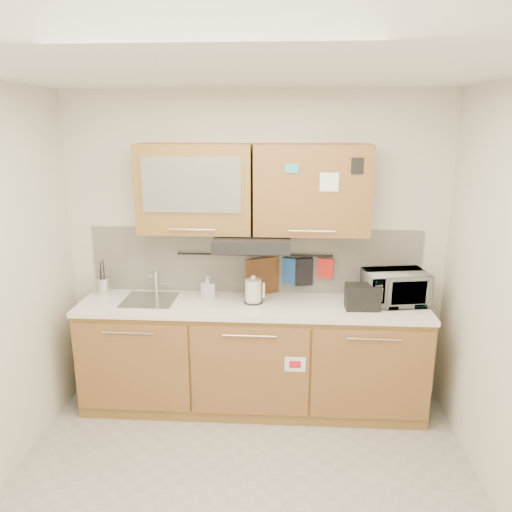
# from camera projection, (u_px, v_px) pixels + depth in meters

# --- Properties ---
(floor) EXTENTS (3.20, 3.20, 0.00)m
(floor) POSITION_uv_depth(u_px,v_px,m) (239.00, 507.00, 3.13)
(floor) COLOR #9E9993
(floor) RESTS_ON ground
(ceiling) EXTENTS (3.20, 3.20, 0.00)m
(ceiling) POSITION_uv_depth(u_px,v_px,m) (235.00, 67.00, 2.46)
(ceiling) COLOR white
(ceiling) RESTS_ON wall_back
(wall_back) EXTENTS (3.20, 0.00, 3.20)m
(wall_back) POSITION_uv_depth(u_px,v_px,m) (255.00, 249.00, 4.24)
(wall_back) COLOR silver
(wall_back) RESTS_ON ground
(base_cabinet) EXTENTS (2.80, 0.64, 0.88)m
(base_cabinet) POSITION_uv_depth(u_px,v_px,m) (252.00, 361.00, 4.17)
(base_cabinet) COLOR olive
(base_cabinet) RESTS_ON floor
(countertop) EXTENTS (2.82, 0.62, 0.04)m
(countertop) POSITION_uv_depth(u_px,v_px,m) (252.00, 306.00, 4.05)
(countertop) COLOR white
(countertop) RESTS_ON base_cabinet
(backsplash) EXTENTS (2.80, 0.02, 0.56)m
(backsplash) POSITION_uv_depth(u_px,v_px,m) (255.00, 260.00, 4.26)
(backsplash) COLOR silver
(backsplash) RESTS_ON countertop
(upper_cabinets) EXTENTS (1.82, 0.37, 0.70)m
(upper_cabinets) POSITION_uv_depth(u_px,v_px,m) (253.00, 189.00, 3.93)
(upper_cabinets) COLOR olive
(upper_cabinets) RESTS_ON wall_back
(range_hood) EXTENTS (0.60, 0.46, 0.10)m
(range_hood) POSITION_uv_depth(u_px,v_px,m) (253.00, 242.00, 3.97)
(range_hood) COLOR black
(range_hood) RESTS_ON upper_cabinets
(sink) EXTENTS (0.42, 0.40, 0.26)m
(sink) POSITION_uv_depth(u_px,v_px,m) (150.00, 300.00, 4.11)
(sink) COLOR silver
(sink) RESTS_ON countertop
(utensil_rail) EXTENTS (1.30, 0.02, 0.02)m
(utensil_rail) POSITION_uv_depth(u_px,v_px,m) (254.00, 255.00, 4.20)
(utensil_rail) COLOR black
(utensil_rail) RESTS_ON backsplash
(utensil_crock) EXTENTS (0.15, 0.15, 0.31)m
(utensil_crock) POSITION_uv_depth(u_px,v_px,m) (104.00, 286.00, 4.23)
(utensil_crock) COLOR silver
(utensil_crock) RESTS_ON countertop
(kettle) EXTENTS (0.17, 0.15, 0.24)m
(kettle) POSITION_uv_depth(u_px,v_px,m) (253.00, 292.00, 4.04)
(kettle) COLOR silver
(kettle) RESTS_ON countertop
(toaster) EXTENTS (0.27, 0.17, 0.20)m
(toaster) POSITION_uv_depth(u_px,v_px,m) (362.00, 297.00, 3.90)
(toaster) COLOR black
(toaster) RESTS_ON countertop
(microwave) EXTENTS (0.53, 0.41, 0.27)m
(microwave) POSITION_uv_depth(u_px,v_px,m) (395.00, 288.00, 4.01)
(microwave) COLOR #999999
(microwave) RESTS_ON countertop
(soap_bottle) EXTENTS (0.12, 0.12, 0.19)m
(soap_bottle) POSITION_uv_depth(u_px,v_px,m) (208.00, 287.00, 4.14)
(soap_bottle) COLOR #999999
(soap_bottle) RESTS_ON countertop
(cutting_board) EXTENTS (0.32, 0.17, 0.42)m
(cutting_board) POSITION_uv_depth(u_px,v_px,m) (265.00, 282.00, 4.24)
(cutting_board) COLOR brown
(cutting_board) RESTS_ON utensil_rail
(oven_mitt) EXTENTS (0.14, 0.06, 0.23)m
(oven_mitt) POSITION_uv_depth(u_px,v_px,m) (290.00, 271.00, 4.20)
(oven_mitt) COLOR navy
(oven_mitt) RESTS_ON utensil_rail
(dark_pouch) EXTENTS (0.16, 0.08, 0.24)m
(dark_pouch) POSITION_uv_depth(u_px,v_px,m) (304.00, 272.00, 4.20)
(dark_pouch) COLOR black
(dark_pouch) RESTS_ON utensil_rail
(pot_holder) EXTENTS (0.14, 0.06, 0.17)m
(pot_holder) POSITION_uv_depth(u_px,v_px,m) (325.00, 268.00, 4.18)
(pot_holder) COLOR red
(pot_holder) RESTS_ON utensil_rail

